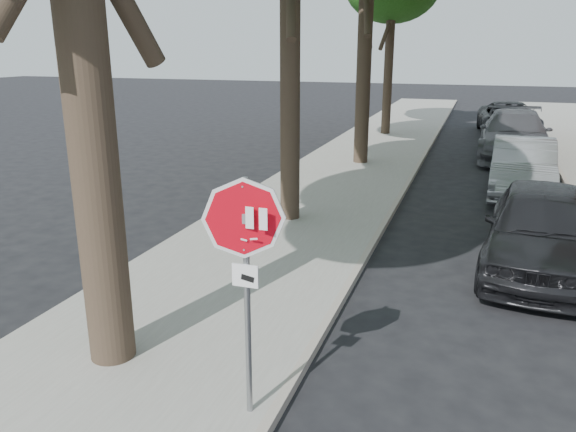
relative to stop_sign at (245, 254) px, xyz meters
name	(u,v)px	position (x,y,z in m)	size (l,w,h in m)	color
sidewalk_left	(344,175)	(-1.80, 12.03, -1.89)	(4.00, 55.00, 0.12)	gray
curb_left	(410,180)	(0.25, 12.03, -1.88)	(0.12, 55.00, 0.13)	#9E9384
curb_right	(571,192)	(4.65, 12.03, -1.88)	(0.12, 55.00, 0.13)	#9E9384
stop_sign	(245,254)	(0.00, 0.00, 0.00)	(0.76, 0.34, 2.61)	gray
car_a	(541,228)	(3.30, 5.73, -1.16)	(1.86, 4.63, 1.58)	black
car_b	(522,167)	(3.30, 11.57, -1.19)	(1.60, 4.57, 1.51)	#929399
car_c	(514,135)	(3.30, 17.10, -1.10)	(2.39, 5.87, 1.70)	#515156
car_d	(508,119)	(3.30, 23.03, -1.20)	(2.49, 5.39, 1.50)	black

